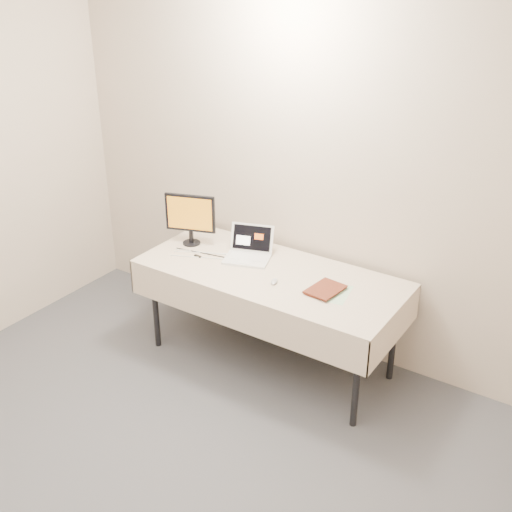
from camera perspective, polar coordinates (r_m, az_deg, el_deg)
The scene contains 9 objects.
back_wall at distance 4.53m, azimuth 4.45°, elevation 7.70°, with size 4.00×0.10×2.70m, color beige.
table at distance 4.44m, azimuth 1.27°, elevation -2.14°, with size 1.86×0.81×0.74m.
laptop at distance 4.60m, azimuth -0.63°, elevation 0.51°, with size 0.39×0.38×0.21m.
monitor at distance 4.75m, azimuth -5.86°, elevation 3.60°, with size 0.36×0.17×0.39m.
book at distance 4.18m, azimuth 5.18°, elevation -1.23°, with size 0.19×0.02×0.25m, color #94341B.
alarm_clock at distance 4.83m, azimuth -1.45°, elevation 1.49°, with size 0.13×0.07×0.05m.
clicker at distance 4.27m, azimuth 1.63°, elevation -2.28°, with size 0.04×0.09×0.02m, color #B7B7B9.
paper_form at distance 4.17m, azimuth 7.51°, elevation -3.38°, with size 0.10×0.27×0.00m, color #ABD7AB.
usb_dongle at distance 4.64m, azimuth -5.19°, elevation -0.01°, with size 0.06×0.02×0.01m, color black.
Camera 1 is at (2.07, -1.27, 2.78)m, focal length 45.00 mm.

